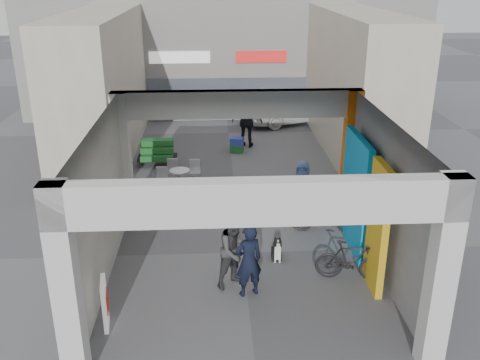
{
  "coord_description": "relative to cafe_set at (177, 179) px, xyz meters",
  "views": [
    {
      "loc": [
        -0.66,
        -11.27,
        6.39
      ],
      "look_at": [
        0.0,
        1.0,
        1.48
      ],
      "focal_mm": 40.0,
      "sensor_mm": 36.0,
      "label": 1
    }
  ],
  "objects": [
    {
      "name": "man_crates",
      "position": [
        2.43,
        3.93,
        0.72
      ],
      "size": [
        1.27,
        0.81,
        2.01
      ],
      "primitive_type": "imported",
      "rotation": [
        0.0,
        0.0,
        2.84
      ],
      "color": "black",
      "rests_on": "ground"
    },
    {
      "name": "crate_stack",
      "position": [
        2.01,
        3.28,
        -0.0
      ],
      "size": [
        0.53,
        0.46,
        0.56
      ],
      "rotation": [
        0.0,
        0.0,
        -0.27
      ],
      "color": "#17521F",
      "rests_on": "ground"
    },
    {
      "name": "bicycle_rear",
      "position": [
        4.08,
        -5.5,
        0.18
      ],
      "size": [
        1.6,
        0.74,
        0.93
      ],
      "primitive_type": "imported",
      "rotation": [
        0.0,
        0.0,
        1.36
      ],
      "color": "black",
      "rests_on": "ground"
    },
    {
      "name": "border_collie",
      "position": [
        2.57,
        -4.6,
        -0.03
      ],
      "size": [
        0.24,
        0.46,
        0.64
      ],
      "rotation": [
        0.0,
        0.0,
        -0.05
      ],
      "color": "black",
      "rests_on": "ground"
    },
    {
      "name": "bicycle_front",
      "position": [
        3.98,
        -3.28,
        0.21
      ],
      "size": [
        1.97,
        1.08,
        0.98
      ],
      "primitive_type": "imported",
      "rotation": [
        0.0,
        0.0,
        1.33
      ],
      "color": "black",
      "rests_on": "ground"
    },
    {
      "name": "man_with_dog",
      "position": [
        1.81,
        -5.96,
        0.52
      ],
      "size": [
        0.67,
        0.55,
        1.59
      ],
      "primitive_type": "imported",
      "rotation": [
        0.0,
        0.0,
        3.47
      ],
      "color": "black",
      "rests_on": "ground"
    },
    {
      "name": "man_back_turned",
      "position": [
        1.54,
        -5.59,
        0.57
      ],
      "size": [
        1.04,
        0.99,
        1.69
      ],
      "primitive_type": "imported",
      "rotation": [
        0.0,
        0.0,
        0.6
      ],
      "color": "#373739",
      "rests_on": "ground"
    },
    {
      "name": "cafe_set",
      "position": [
        0.0,
        0.0,
        0.0
      ],
      "size": [
        1.31,
        1.06,
        0.79
      ],
      "rotation": [
        0.0,
        0.0,
        0.12
      ],
      "color": "#B1B1B6",
      "rests_on": "ground"
    },
    {
      "name": "plaza_bldg_left",
      "position": [
        -2.72,
        3.29,
        2.22
      ],
      "size": [
        2.0,
        9.0,
        5.0
      ],
      "primitive_type": "cube",
      "color": "#C2B3A0",
      "rests_on": "ground"
    },
    {
      "name": "bollard_center",
      "position": [
        1.72,
        -1.95,
        0.15
      ],
      "size": [
        0.09,
        0.09,
        0.86
      ],
      "primitive_type": "cylinder",
      "color": "#909398",
      "rests_on": "ground"
    },
    {
      "name": "man_elderly",
      "position": [
        3.5,
        -2.29,
        0.53
      ],
      "size": [
        0.89,
        0.68,
        1.62
      ],
      "primitive_type": "imported",
      "rotation": [
        0.0,
        0.0,
        -0.23
      ],
      "color": "#5871AC",
      "rests_on": "ground"
    },
    {
      "name": "produce_stand",
      "position": [
        -0.79,
        2.06,
        0.07
      ],
      "size": [
        1.33,
        0.72,
        0.87
      ],
      "rotation": [
        0.0,
        0.0,
        0.37
      ],
      "color": "black",
      "rests_on": "ground"
    },
    {
      "name": "advert_board_near",
      "position": [
        -0.97,
        -6.88,
        0.23
      ],
      "size": [
        0.17,
        0.56,
        1.0
      ],
      "rotation": [
        0.0,
        0.0,
        0.15
      ],
      "color": "white",
      "rests_on": "ground"
    },
    {
      "name": "ground",
      "position": [
        1.78,
        -4.21,
        -0.28
      ],
      "size": [
        90.0,
        90.0,
        0.0
      ],
      "primitive_type": "plane",
      "color": "#58585D",
      "rests_on": "ground"
    },
    {
      "name": "far_building",
      "position": [
        1.78,
        9.78,
        3.71
      ],
      "size": [
        18.0,
        4.08,
        8.0
      ],
      "color": "white",
      "rests_on": "ground"
    },
    {
      "name": "plaza_bldg_right",
      "position": [
        6.28,
        3.29,
        2.22
      ],
      "size": [
        2.0,
        9.0,
        5.0
      ],
      "primitive_type": "cube",
      "color": "#C2B3A0",
      "rests_on": "ground"
    },
    {
      "name": "arcade_canopy",
      "position": [
        2.32,
        -5.03,
        2.02
      ],
      "size": [
        6.4,
        6.45,
        6.4
      ],
      "color": "beige",
      "rests_on": "ground"
    },
    {
      "name": "bollard_right",
      "position": [
        3.42,
        -1.79,
        0.16
      ],
      "size": [
        0.09,
        0.09,
        0.88
      ],
      "primitive_type": "cylinder",
      "color": "#909398",
      "rests_on": "ground"
    },
    {
      "name": "advert_board_far",
      "position": [
        -0.97,
        -2.34,
        0.23
      ],
      "size": [
        0.21,
        0.55,
        1.0
      ],
      "rotation": [
        0.0,
        0.0,
        0.25
      ],
      "color": "white",
      "rests_on": "ground"
    },
    {
      "name": "bollard_left",
      "position": [
        0.1,
        -1.97,
        0.15
      ],
      "size": [
        0.09,
        0.09,
        0.86
      ],
      "primitive_type": "cylinder",
      "color": "#909398",
      "rests_on": "ground"
    },
    {
      "name": "white_van",
      "position": [
        4.6,
        7.29,
        0.49
      ],
      "size": [
        4.85,
        3.32,
        1.53
      ],
      "primitive_type": "imported",
      "rotation": [
        0.0,
        0.0,
        1.94
      ],
      "color": "silver",
      "rests_on": "ground"
    }
  ]
}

